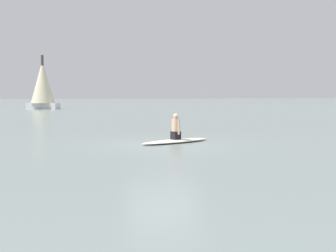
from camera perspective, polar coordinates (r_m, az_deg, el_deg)
name	(u,v)px	position (r m, az deg, el deg)	size (l,w,h in m)	color
ground_plane	(163,145)	(16.21, -0.62, -2.38)	(400.00, 400.00, 0.00)	slate
surfboard	(176,141)	(17.09, 0.95, -1.85)	(3.14, 0.74, 0.12)	silver
person_paddler	(176,128)	(17.05, 0.95, -0.21)	(0.40, 0.39, 0.95)	black
sailboat_near_right	(43,84)	(60.09, -15.09, 5.00)	(4.03, 4.17, 6.68)	silver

